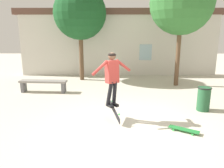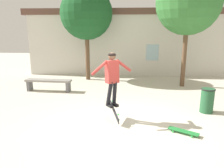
{
  "view_description": "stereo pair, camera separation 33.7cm",
  "coord_description": "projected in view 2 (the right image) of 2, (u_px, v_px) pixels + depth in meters",
  "views": [
    {
      "loc": [
        -0.33,
        -5.63,
        2.53
      ],
      "look_at": [
        -0.36,
        0.33,
        1.09
      ],
      "focal_mm": 35.0,
      "sensor_mm": 36.0,
      "label": 1
    },
    {
      "loc": [
        0.01,
        -5.61,
        2.53
      ],
      "look_at": [
        -0.36,
        0.33,
        1.09
      ],
      "focal_mm": 35.0,
      "sensor_mm": 36.0,
      "label": 2
    }
  ],
  "objects": [
    {
      "name": "tree_left",
      "position": [
        86.0,
        14.0,
        11.03
      ],
      "size": [
        2.65,
        2.65,
        4.74
      ],
      "color": "brown",
      "rests_on": "ground_plane"
    },
    {
      "name": "building_backdrop",
      "position": [
        126.0,
        41.0,
        12.55
      ],
      "size": [
        11.88,
        0.52,
        5.14
      ],
      "color": "beige",
      "rests_on": "ground_plane"
    },
    {
      "name": "trash_bin",
      "position": [
        207.0,
        100.0,
        6.92
      ],
      "size": [
        0.44,
        0.44,
        0.79
      ],
      "color": "#235633",
      "rests_on": "ground_plane"
    },
    {
      "name": "park_bench",
      "position": [
        49.0,
        83.0,
        9.4
      ],
      "size": [
        2.01,
        0.53,
        0.51
      ],
      "rotation": [
        0.0,
        0.0,
        -0.06
      ],
      "color": "gray",
      "rests_on": "ground_plane"
    },
    {
      "name": "ground_plane",
      "position": [
        124.0,
        125.0,
        6.04
      ],
      "size": [
        40.0,
        40.0,
        0.0
      ],
      "primitive_type": "plane",
      "color": "beige"
    },
    {
      "name": "skateboard_resting",
      "position": [
        183.0,
        131.0,
        5.53
      ],
      "size": [
        0.75,
        0.57,
        0.08
      ],
      "rotation": [
        0.0,
        0.0,
        2.57
      ],
      "color": "#237F38",
      "rests_on": "ground_plane"
    },
    {
      "name": "tree_right",
      "position": [
        188.0,
        2.0,
        9.49
      ],
      "size": [
        2.84,
        2.84,
        5.18
      ],
      "color": "brown",
      "rests_on": "ground_plane"
    },
    {
      "name": "skater",
      "position": [
        112.0,
        75.0,
        6.06
      ],
      "size": [
        1.1,
        0.77,
        1.54
      ],
      "rotation": [
        0.0,
        0.0,
        -0.98
      ],
      "color": "#B23833"
    },
    {
      "name": "skateboard_flipping",
      "position": [
        114.0,
        111.0,
        6.21
      ],
      "size": [
        0.34,
        0.83,
        0.57
      ],
      "rotation": [
        0.0,
        0.0,
        -1.18
      ],
      "color": "black"
    }
  ]
}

